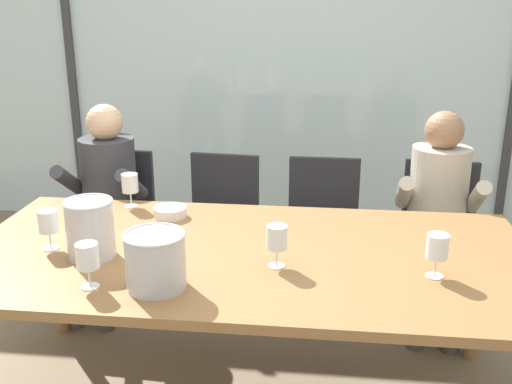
% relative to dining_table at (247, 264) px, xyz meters
% --- Properties ---
extents(ground, '(14.00, 14.00, 0.00)m').
position_rel_dining_table_xyz_m(ground, '(0.00, 1.00, -0.69)').
color(ground, '#847056').
extents(window_glass_panel, '(7.61, 0.03, 2.60)m').
position_rel_dining_table_xyz_m(window_glass_panel, '(0.00, 2.33, 0.61)').
color(window_glass_panel, silver).
rests_on(window_glass_panel, ground).
extents(window_mullion_left, '(0.06, 0.06, 2.60)m').
position_rel_dining_table_xyz_m(window_mullion_left, '(-1.71, 2.31, 0.61)').
color(window_mullion_left, '#38383D').
rests_on(window_mullion_left, ground).
extents(hillside_vineyard, '(13.61, 2.40, 1.85)m').
position_rel_dining_table_xyz_m(hillside_vineyard, '(0.00, 5.60, 0.23)').
color(hillside_vineyard, '#568942').
rests_on(hillside_vineyard, ground).
extents(dining_table, '(2.41, 1.17, 0.76)m').
position_rel_dining_table_xyz_m(dining_table, '(0.00, 0.00, 0.00)').
color(dining_table, olive).
rests_on(dining_table, ground).
extents(chair_near_curtain, '(0.46, 0.46, 0.89)m').
position_rel_dining_table_xyz_m(chair_near_curtain, '(-0.95, 1.03, -0.18)').
color(chair_near_curtain, '#232328').
rests_on(chair_near_curtain, ground).
extents(chair_left_of_center, '(0.48, 0.48, 0.89)m').
position_rel_dining_table_xyz_m(chair_left_of_center, '(-0.29, 1.00, -0.18)').
color(chair_left_of_center, '#232328').
rests_on(chair_left_of_center, ground).
extents(chair_center, '(0.45, 0.45, 0.89)m').
position_rel_dining_table_xyz_m(chair_center, '(0.32, 0.99, -0.18)').
color(chair_center, '#232328').
rests_on(chair_center, ground).
extents(chair_right_of_center, '(0.48, 0.48, 0.89)m').
position_rel_dining_table_xyz_m(chair_right_of_center, '(0.99, 0.99, -0.18)').
color(chair_right_of_center, '#232328').
rests_on(chair_right_of_center, ground).
extents(person_charcoal_jacket, '(0.48, 0.62, 1.21)m').
position_rel_dining_table_xyz_m(person_charcoal_jacket, '(-0.95, 0.86, -0.00)').
color(person_charcoal_jacket, '#38383D').
rests_on(person_charcoal_jacket, ground).
extents(person_beige_jumper, '(0.48, 0.63, 1.21)m').
position_rel_dining_table_xyz_m(person_beige_jumper, '(0.95, 0.86, -0.00)').
color(person_beige_jumper, '#B7AD9E').
rests_on(person_beige_jumper, ground).
extents(ice_bucket_primary, '(0.23, 0.23, 0.22)m').
position_rel_dining_table_xyz_m(ice_bucket_primary, '(-0.29, -0.36, 0.17)').
color(ice_bucket_primary, '#B7B7BC').
rests_on(ice_bucket_primary, dining_table).
extents(ice_bucket_secondary, '(0.20, 0.20, 0.25)m').
position_rel_dining_table_xyz_m(ice_bucket_secondary, '(-0.63, -0.12, 0.19)').
color(ice_bucket_secondary, '#B7B7BC').
rests_on(ice_bucket_secondary, dining_table).
extents(tasting_bowl, '(0.16, 0.16, 0.05)m').
position_rel_dining_table_xyz_m(tasting_bowl, '(-0.43, 0.37, 0.09)').
color(tasting_bowl, silver).
rests_on(tasting_bowl, dining_table).
extents(wine_glass_by_left_taster, '(0.08, 0.08, 0.17)m').
position_rel_dining_table_xyz_m(wine_glass_by_left_taster, '(-0.66, 0.49, 0.18)').
color(wine_glass_by_left_taster, silver).
rests_on(wine_glass_by_left_taster, dining_table).
extents(wine_glass_near_bucket, '(0.08, 0.08, 0.17)m').
position_rel_dining_table_xyz_m(wine_glass_near_bucket, '(-0.84, -0.07, 0.18)').
color(wine_glass_near_bucket, silver).
rests_on(wine_glass_near_bucket, dining_table).
extents(wine_glass_center_pour, '(0.08, 0.08, 0.17)m').
position_rel_dining_table_xyz_m(wine_glass_center_pour, '(0.14, -0.13, 0.18)').
color(wine_glass_center_pour, silver).
rests_on(wine_glass_center_pour, dining_table).
extents(wine_glass_by_right_taster, '(0.08, 0.08, 0.17)m').
position_rel_dining_table_xyz_m(wine_glass_by_right_taster, '(-0.53, -0.39, 0.18)').
color(wine_glass_by_right_taster, silver).
rests_on(wine_glass_by_right_taster, dining_table).
extents(wine_glass_spare_empty, '(0.08, 0.08, 0.17)m').
position_rel_dining_table_xyz_m(wine_glass_spare_empty, '(0.75, -0.16, 0.18)').
color(wine_glass_spare_empty, silver).
rests_on(wine_glass_spare_empty, dining_table).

